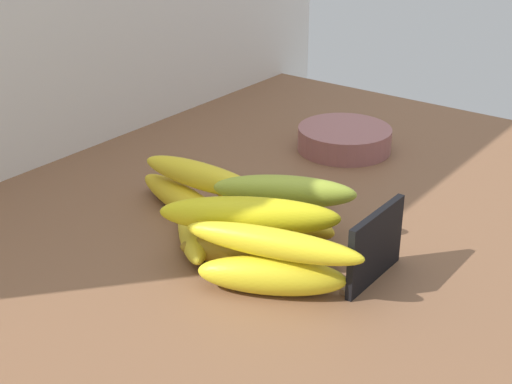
{
  "coord_description": "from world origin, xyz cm",
  "views": [
    {
      "loc": [
        -70.98,
        -49.49,
        46.54
      ],
      "look_at": [
        -4.97,
        0.0,
        8.0
      ],
      "focal_mm": 51.62,
      "sensor_mm": 36.0,
      "label": 1
    }
  ],
  "objects_px": {
    "banana_1": "(193,229)",
    "banana_9": "(284,191)",
    "banana_4": "(272,192)",
    "banana_2": "(274,217)",
    "fruit_bowl": "(344,139)",
    "banana_5": "(248,210)",
    "banana_10": "(273,243)",
    "banana_3": "(261,251)",
    "banana_7": "(250,215)",
    "banana_8": "(202,176)",
    "banana_6": "(272,276)",
    "banana_0": "(187,203)",
    "chalkboard_sign": "(375,249)"
  },
  "relations": [
    {
      "from": "banana_4",
      "to": "banana_2",
      "type": "bearing_deg",
      "value": -143.03
    },
    {
      "from": "banana_8",
      "to": "banana_9",
      "type": "height_order",
      "value": "banana_9"
    },
    {
      "from": "banana_10",
      "to": "banana_3",
      "type": "bearing_deg",
      "value": 49.89
    },
    {
      "from": "banana_5",
      "to": "banana_10",
      "type": "bearing_deg",
      "value": -133.16
    },
    {
      "from": "banana_3",
      "to": "banana_4",
      "type": "distance_m",
      "value": 0.16
    },
    {
      "from": "chalkboard_sign",
      "to": "banana_5",
      "type": "height_order",
      "value": "chalkboard_sign"
    },
    {
      "from": "banana_1",
      "to": "banana_7",
      "type": "bearing_deg",
      "value": -88.72
    },
    {
      "from": "chalkboard_sign",
      "to": "banana_6",
      "type": "distance_m",
      "value": 0.12
    },
    {
      "from": "banana_5",
      "to": "banana_6",
      "type": "bearing_deg",
      "value": -133.71
    },
    {
      "from": "banana_0",
      "to": "banana_6",
      "type": "bearing_deg",
      "value": -113.22
    },
    {
      "from": "banana_4",
      "to": "banana_9",
      "type": "xyz_separation_m",
      "value": [
        -0.06,
        -0.06,
        0.04
      ]
    },
    {
      "from": "banana_0",
      "to": "banana_1",
      "type": "xyz_separation_m",
      "value": [
        -0.05,
        -0.05,
        -0.0
      ]
    },
    {
      "from": "banana_5",
      "to": "banana_10",
      "type": "height_order",
      "value": "banana_10"
    },
    {
      "from": "banana_6",
      "to": "banana_9",
      "type": "distance_m",
      "value": 0.14
    },
    {
      "from": "banana_2",
      "to": "banana_6",
      "type": "bearing_deg",
      "value": -145.34
    },
    {
      "from": "banana_1",
      "to": "banana_8",
      "type": "xyz_separation_m",
      "value": [
        0.06,
        0.04,
        0.04
      ]
    },
    {
      "from": "banana_1",
      "to": "chalkboard_sign",
      "type": "bearing_deg",
      "value": -75.38
    },
    {
      "from": "banana_8",
      "to": "chalkboard_sign",
      "type": "bearing_deg",
      "value": -91.75
    },
    {
      "from": "banana_9",
      "to": "banana_0",
      "type": "bearing_deg",
      "value": 104.73
    },
    {
      "from": "banana_10",
      "to": "banana_2",
      "type": "bearing_deg",
      "value": 34.89
    },
    {
      "from": "fruit_bowl",
      "to": "banana_7",
      "type": "relative_size",
      "value": 0.72
    },
    {
      "from": "banana_7",
      "to": "banana_3",
      "type": "bearing_deg",
      "value": -82.09
    },
    {
      "from": "banana_4",
      "to": "banana_7",
      "type": "height_order",
      "value": "banana_7"
    },
    {
      "from": "banana_1",
      "to": "banana_9",
      "type": "height_order",
      "value": "banana_9"
    },
    {
      "from": "fruit_bowl",
      "to": "banana_3",
      "type": "xyz_separation_m",
      "value": [
        -0.37,
        -0.11,
        0.0
      ]
    },
    {
      "from": "banana_5",
      "to": "banana_9",
      "type": "relative_size",
      "value": 0.9
    },
    {
      "from": "fruit_bowl",
      "to": "banana_7",
      "type": "bearing_deg",
      "value": -165.77
    },
    {
      "from": "chalkboard_sign",
      "to": "banana_4",
      "type": "xyz_separation_m",
      "value": [
        0.09,
        0.2,
        -0.02
      ]
    },
    {
      "from": "banana_0",
      "to": "banana_10",
      "type": "height_order",
      "value": "banana_10"
    },
    {
      "from": "banana_4",
      "to": "banana_5",
      "type": "bearing_deg",
      "value": -175.19
    },
    {
      "from": "fruit_bowl",
      "to": "banana_7",
      "type": "height_order",
      "value": "banana_7"
    },
    {
      "from": "banana_0",
      "to": "banana_4",
      "type": "relative_size",
      "value": 1.33
    },
    {
      "from": "fruit_bowl",
      "to": "banana_1",
      "type": "xyz_separation_m",
      "value": [
        -0.37,
        -0.01,
        -0.0
      ]
    },
    {
      "from": "banana_2",
      "to": "banana_4",
      "type": "bearing_deg",
      "value": 36.97
    },
    {
      "from": "banana_5",
      "to": "banana_8",
      "type": "height_order",
      "value": "banana_8"
    },
    {
      "from": "banana_1",
      "to": "banana_6",
      "type": "xyz_separation_m",
      "value": [
        -0.03,
        -0.14,
        0.0
      ]
    },
    {
      "from": "banana_2",
      "to": "banana_5",
      "type": "height_order",
      "value": "banana_2"
    },
    {
      "from": "chalkboard_sign",
      "to": "fruit_bowl",
      "type": "bearing_deg",
      "value": 35.35
    },
    {
      "from": "banana_1",
      "to": "banana_10",
      "type": "xyz_separation_m",
      "value": [
        -0.03,
        -0.14,
        0.04
      ]
    },
    {
      "from": "banana_9",
      "to": "banana_10",
      "type": "bearing_deg",
      "value": -150.72
    },
    {
      "from": "banana_1",
      "to": "banana_4",
      "type": "bearing_deg",
      "value": -6.37
    },
    {
      "from": "banana_3",
      "to": "banana_6",
      "type": "xyz_separation_m",
      "value": [
        -0.04,
        -0.04,
        0.0
      ]
    },
    {
      "from": "fruit_bowl",
      "to": "banana_3",
      "type": "distance_m",
      "value": 0.39
    },
    {
      "from": "banana_7",
      "to": "banana_8",
      "type": "xyz_separation_m",
      "value": [
        0.06,
        0.12,
        -0.01
      ]
    },
    {
      "from": "fruit_bowl",
      "to": "banana_6",
      "type": "xyz_separation_m",
      "value": [
        -0.41,
        -0.15,
        0.0
      ]
    },
    {
      "from": "banana_4",
      "to": "banana_5",
      "type": "xyz_separation_m",
      "value": [
        -0.06,
        -0.01,
        -0.0
      ]
    },
    {
      "from": "banana_0",
      "to": "banana_4",
      "type": "bearing_deg",
      "value": -37.02
    },
    {
      "from": "banana_9",
      "to": "banana_10",
      "type": "distance_m",
      "value": 0.13
    },
    {
      "from": "banana_5",
      "to": "banana_1",
      "type": "bearing_deg",
      "value": 165.46
    },
    {
      "from": "banana_6",
      "to": "banana_7",
      "type": "bearing_deg",
      "value": 57.71
    }
  ]
}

